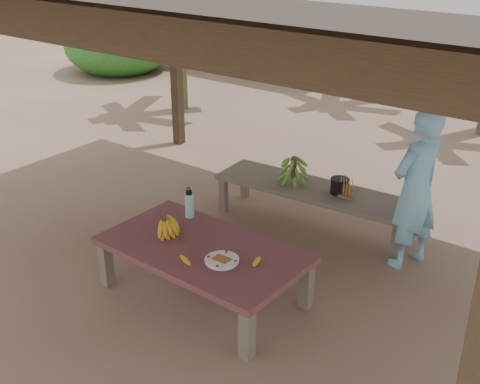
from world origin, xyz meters
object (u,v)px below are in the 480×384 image
Objects in this scene: bench at (313,192)px; ripe_banana_bunch at (164,225)px; woman at (416,189)px; cooking_pot at (339,186)px; water_flask at (189,205)px; plate at (222,261)px; work_table at (203,253)px.

ripe_banana_bunch reaches higher than bench.
woman is at bearing -10.64° from bench.
ripe_banana_bunch is 1.51× the size of cooking_pot.
ripe_banana_bunch is at bearing -85.95° from water_flask.
work_table is at bearing 161.35° from plate.
cooking_pot reaches higher than work_table.
work_table is at bearing -17.89° from woman.
bench is 0.32m from cooking_pot.
bench is at bearing -77.40° from woman.
cooking_pot is at bearing 66.21° from ripe_banana_bunch.
woman is at bearing 61.44° from plate.
woman reaches higher than water_flask.
woman is at bearing 44.39° from ripe_banana_bunch.
ripe_banana_bunch is at bearing -113.79° from cooking_pot.
bench is at bearing 73.74° from ripe_banana_bunch.
work_table is 1.77m from bench.
plate is at bearing -9.20° from woman.
woman is at bearing 54.26° from work_table.
water_flask is 1.66× the size of cooking_pot.
woman reaches higher than plate.
cooking_pot is 0.12× the size of woman.
bench is 1.52m from water_flask.
ripe_banana_bunch is 0.18× the size of woman.
ripe_banana_bunch is at bearing -26.25° from woman.
water_flask is at bearing -120.00° from cooking_pot.
work_table is at bearing -38.31° from water_flask.
bench is (0.08, 1.77, -0.04)m from work_table.
cooking_pot is (0.07, 1.92, 0.01)m from plate.
plate is (0.22, -1.87, 0.12)m from bench.
plate reaches higher than bench.
water_flask is at bearing -115.25° from bench.
plate is 0.18× the size of woman.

